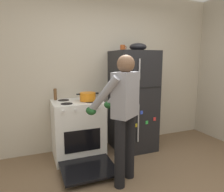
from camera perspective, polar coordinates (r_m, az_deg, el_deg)
name	(u,v)px	position (r m, az deg, el deg)	size (l,w,h in m)	color
kitchen_wall_back	(103,71)	(3.73, -2.37, 6.93)	(6.00, 0.10, 2.70)	beige
refrigerator	(133,101)	(3.60, 5.74, -1.31)	(0.68, 0.72, 1.69)	black
stove_range	(78,130)	(3.36, -9.33, -9.25)	(0.76, 1.22, 0.92)	white
person_cook	(123,109)	(2.53, 2.98, -3.53)	(0.66, 0.69, 1.60)	black
red_pot	(88,97)	(3.24, -6.70, -0.17)	(0.35, 0.25, 0.13)	orange
coffee_mug	(123,48)	(3.51, 2.96, 13.10)	(0.11, 0.08, 0.10)	#B24C1E
pepper_mill	(55,94)	(3.39, -15.35, 0.45)	(0.05, 0.05, 0.18)	brown
mixing_bowl	(138,47)	(3.58, 7.16, 13.24)	(0.29, 0.29, 0.13)	black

